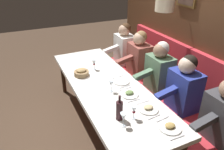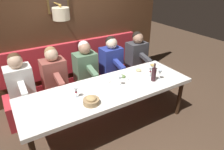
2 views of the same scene
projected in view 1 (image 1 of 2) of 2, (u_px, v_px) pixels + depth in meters
The scene contains 19 objects.
ground_plane at pixel (107, 125), 3.37m from camera, with size 12.00×12.00×0.00m, color #4C3828.
dining_table at pixel (106, 88), 3.06m from camera, with size 0.90×2.68×0.74m.
banquette_bench at pixel (155, 100), 3.60m from camera, with size 0.52×2.88×0.45m, color red.
back_wall_panel at pixel (194, 28), 3.28m from camera, with size 0.59×4.08×2.90m.
diner_nearest at pixel (224, 112), 2.35m from camera, with size 0.60×0.40×0.79m.
diner_near at pixel (184, 85), 2.86m from camera, with size 0.60×0.40×0.79m.
diner_middle at pixel (159, 68), 3.30m from camera, with size 0.60×0.40×0.79m.
diner_far at pixel (139, 55), 3.78m from camera, with size 0.60×0.40×0.79m.
diner_farthest at pixel (124, 45), 4.22m from camera, with size 0.60×0.40×0.79m.
place_setting_0 at pixel (170, 127), 2.23m from camera, with size 0.24×0.32×0.05m.
place_setting_1 at pixel (121, 81), 3.08m from camera, with size 0.24×0.33×0.01m.
place_setting_2 at pixel (129, 94), 2.79m from camera, with size 0.24×0.32×0.05m.
place_setting_3 at pixel (148, 108), 2.51m from camera, with size 0.24×0.32×0.05m.
wine_glass_0 at pixel (124, 117), 2.21m from camera, with size 0.07×0.07×0.16m.
wine_glass_1 at pixel (111, 84), 2.81m from camera, with size 0.07×0.07×0.16m.
wine_glass_2 at pixel (134, 110), 2.32m from camera, with size 0.07×0.07×0.16m.
wine_glass_3 at pixel (94, 63), 3.39m from camera, with size 0.07×0.07×0.16m.
wine_bottle at pixel (119, 110), 2.31m from camera, with size 0.08×0.08×0.30m.
bread_bowl at pixel (81, 72), 3.24m from camera, with size 0.22×0.22×0.12m.
Camera 1 is at (-1.02, -2.41, 2.27)m, focal length 34.66 mm.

